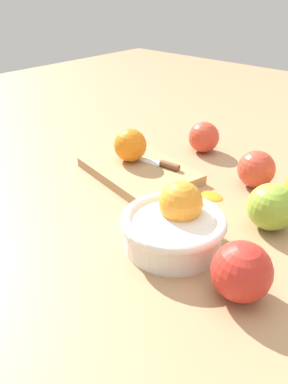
# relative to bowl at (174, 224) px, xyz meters

# --- Properties ---
(ground_plane) EXTENTS (2.40, 2.40, 0.00)m
(ground_plane) POSITION_rel_bowl_xyz_m (0.11, -0.14, -0.04)
(ground_plane) COLOR tan
(bowl) EXTENTS (0.17, 0.17, 0.10)m
(bowl) POSITION_rel_bowl_xyz_m (0.00, 0.00, 0.00)
(bowl) COLOR white
(bowl) RESTS_ON ground_plane
(cutting_board) EXTENTS (0.27, 0.22, 0.02)m
(cutting_board) POSITION_rel_bowl_xyz_m (0.21, -0.14, -0.03)
(cutting_board) COLOR tan
(cutting_board) RESTS_ON ground_plane
(orange_on_board) EXTENTS (0.07, 0.07, 0.07)m
(orange_on_board) POSITION_rel_bowl_xyz_m (0.24, -0.15, 0.02)
(orange_on_board) COLOR orange
(orange_on_board) RESTS_ON cutting_board
(knife) EXTENTS (0.16, 0.03, 0.01)m
(knife) POSITION_rel_bowl_xyz_m (0.19, -0.18, -0.01)
(knife) COLOR silver
(knife) RESTS_ON cutting_board
(apple_front_left_2) EXTENTS (0.08, 0.08, 0.08)m
(apple_front_left_2) POSITION_rel_bowl_xyz_m (-0.00, -0.27, 0.00)
(apple_front_left_2) COLOR #D6422D
(apple_front_left_2) RESTS_ON ground_plane
(apple_mid_left) EXTENTS (0.08, 0.08, 0.08)m
(apple_mid_left) POSITION_rel_bowl_xyz_m (-0.09, -0.15, 0.00)
(apple_mid_left) COLOR #8EB738
(apple_mid_left) RESTS_ON ground_plane
(apple_front_right) EXTENTS (0.07, 0.07, 0.07)m
(apple_front_right) POSITION_rel_bowl_xyz_m (0.18, -0.34, 0.00)
(apple_front_right) COLOR #D6422D
(apple_front_right) RESTS_ON ground_plane
(apple_back_left) EXTENTS (0.08, 0.08, 0.08)m
(apple_back_left) POSITION_rel_bowl_xyz_m (-0.14, 0.03, 0.00)
(apple_back_left) COLOR red
(apple_back_left) RESTS_ON ground_plane
(citrus_peel) EXTENTS (0.05, 0.04, 0.01)m
(citrus_peel) POSITION_rel_bowl_xyz_m (0.04, -0.17, -0.03)
(citrus_peel) COLOR orange
(citrus_peel) RESTS_ON ground_plane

